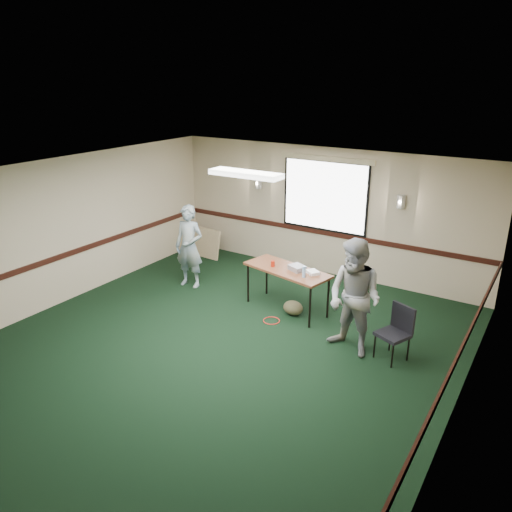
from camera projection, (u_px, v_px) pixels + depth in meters
The scene contains 13 objects.
ground at pixel (212, 352), 7.78m from camera, with size 8.00×8.00×0.00m, color black.
room_shell at pixel (281, 223), 8.92m from camera, with size 8.00×8.02×8.00m.
folding_table at pixel (287, 272), 8.94m from camera, with size 1.70×0.96×0.80m.
projector at pixel (297, 268), 8.84m from camera, with size 0.27×0.23×0.09m, color gray.
game_console at pixel (313, 272), 8.70m from camera, with size 0.22×0.17×0.05m, color white.
red_cup at pixel (273, 264), 9.01m from camera, with size 0.07×0.07×0.11m, color #AB1D0B.
water_bottle at pixel (304, 272), 8.52m from camera, with size 0.06×0.06×0.20m, color #88B4DF.
duffel_bag at pixel (293, 308), 8.96m from camera, with size 0.37×0.28×0.26m, color #484229.
cable_coil at pixel (271, 321), 8.76m from camera, with size 0.30×0.30×0.02m, color red.
folded_table at pixel (197, 241), 11.87m from camera, with size 1.34×0.06×0.69m, color tan.
conference_chair at pixel (397, 328), 7.48m from camera, with size 0.55×0.56×0.85m.
person_left at pixel (189, 246), 9.96m from camera, with size 0.61×0.40×1.68m, color #426491.
person_right at pixel (354, 298), 7.50m from camera, with size 0.89×0.69×1.83m, color #7282B1.
Camera 1 is at (4.21, -5.36, 4.10)m, focal length 35.00 mm.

